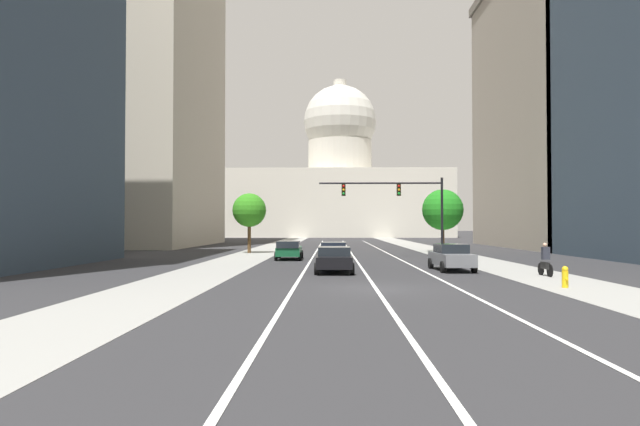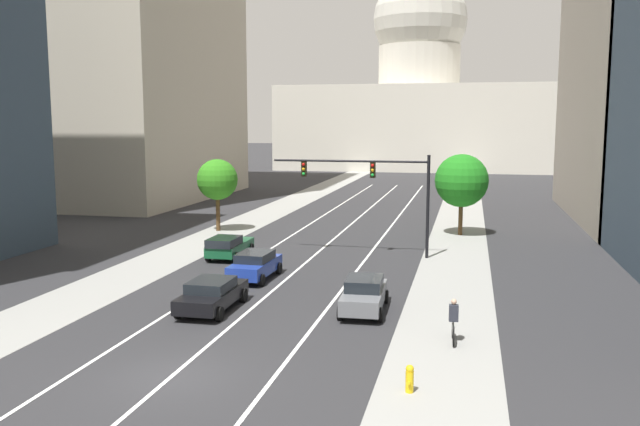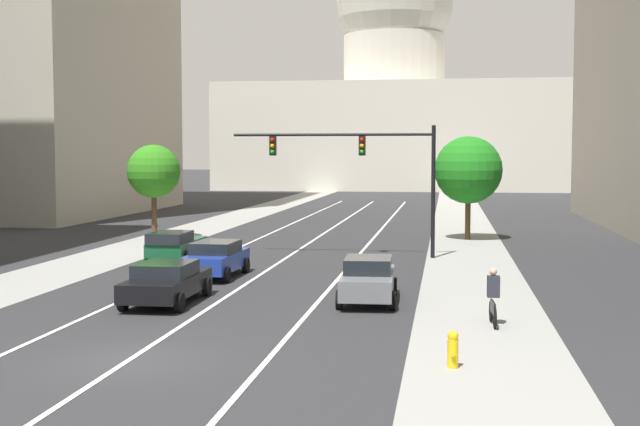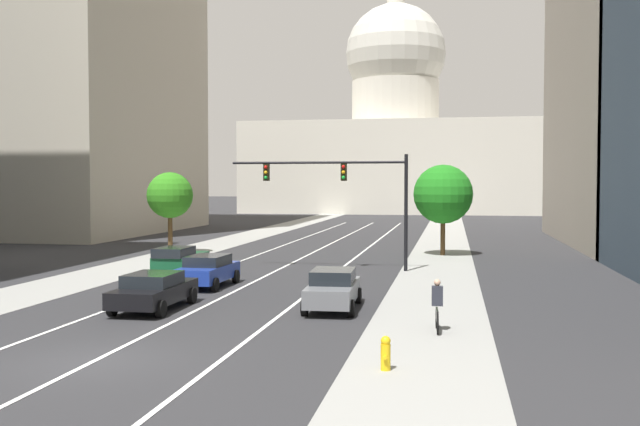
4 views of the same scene
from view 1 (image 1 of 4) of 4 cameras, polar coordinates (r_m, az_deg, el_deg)
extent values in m
plane|color=#2B2B2D|center=(62.91, 2.91, -3.66)|extent=(400.00, 400.00, 0.00)
cube|color=gray|center=(58.31, -5.69, -3.84)|extent=(4.12, 130.00, 0.01)
cube|color=gray|center=(58.85, 11.70, -3.80)|extent=(4.12, 130.00, 0.01)
cube|color=white|center=(47.92, -0.64, -4.40)|extent=(0.16, 90.00, 0.01)
cube|color=white|center=(47.93, 3.42, -4.39)|extent=(0.16, 90.00, 0.01)
cube|color=white|center=(48.18, 7.46, -4.37)|extent=(0.16, 90.00, 0.01)
cube|color=#B7AD99|center=(80.34, -19.37, 17.23)|extent=(20.63, 28.02, 56.07)
cube|color=#9E9384|center=(73.59, 25.93, 9.70)|extent=(19.95, 28.61, 32.94)
cube|color=beige|center=(127.02, 2.08, 0.88)|extent=(48.90, 22.14, 14.84)
cylinder|color=beige|center=(127.91, 2.07, 5.82)|extent=(14.58, 14.58, 7.19)
sphere|color=beige|center=(129.18, 2.07, 9.42)|extent=(16.67, 16.67, 16.67)
cylinder|color=beige|center=(130.78, 2.07, 12.65)|extent=(3.00, 3.00, 4.17)
cube|color=black|center=(30.78, 1.46, -4.97)|extent=(1.92, 4.71, 0.63)
cube|color=black|center=(30.64, 1.46, -3.95)|extent=(1.76, 2.23, 0.47)
cylinder|color=black|center=(32.40, -0.25, -5.34)|extent=(0.22, 0.64, 0.64)
cylinder|color=black|center=(32.41, 3.12, -5.34)|extent=(0.22, 0.64, 0.64)
cylinder|color=black|center=(29.21, -0.39, -5.78)|extent=(0.22, 0.64, 0.64)
cylinder|color=black|center=(29.23, 3.35, -5.78)|extent=(0.22, 0.64, 0.64)
cube|color=#14512D|center=(42.39, -3.19, -3.96)|extent=(1.84, 4.48, 0.62)
cube|color=black|center=(41.27, -3.29, -3.25)|extent=(1.67, 2.42, 0.50)
cylinder|color=black|center=(43.98, -4.22, -4.27)|extent=(0.23, 0.64, 0.64)
cylinder|color=black|center=(43.87, -1.90, -4.28)|extent=(0.23, 0.64, 0.64)
cylinder|color=black|center=(40.97, -4.57, -4.49)|extent=(0.23, 0.64, 0.64)
cylinder|color=black|center=(40.85, -2.08, -4.50)|extent=(0.23, 0.64, 0.64)
cube|color=slate|center=(32.78, 13.42, -4.65)|extent=(1.91, 4.53, 0.70)
cube|color=black|center=(32.82, 13.38, -3.58)|extent=(1.67, 2.20, 0.52)
cylinder|color=black|center=(34.07, 11.37, -5.12)|extent=(0.25, 0.65, 0.64)
cylinder|color=black|center=(34.49, 14.17, -5.06)|extent=(0.25, 0.65, 0.64)
cylinder|color=black|center=(31.13, 12.59, -5.48)|extent=(0.25, 0.65, 0.64)
cylinder|color=black|center=(31.58, 15.64, -5.40)|extent=(0.25, 0.65, 0.64)
cube|color=#1E389E|center=(36.97, 1.42, -4.30)|extent=(1.88, 4.38, 0.69)
cube|color=black|center=(36.96, 1.43, -3.40)|extent=(1.69, 2.34, 0.47)
cylinder|color=black|center=(38.48, 0.15, -4.70)|extent=(0.24, 0.65, 0.64)
cylinder|color=black|center=(38.45, 2.80, -4.70)|extent=(0.24, 0.65, 0.64)
cylinder|color=black|center=(35.55, -0.06, -4.98)|extent=(0.24, 0.65, 0.64)
cylinder|color=black|center=(35.51, 2.81, -4.98)|extent=(0.24, 0.65, 0.64)
cylinder|color=black|center=(45.55, 12.50, -0.47)|extent=(0.20, 0.20, 6.47)
cylinder|color=black|center=(44.97, 6.25, 3.09)|extent=(9.93, 0.14, 0.14)
cube|color=black|center=(45.09, 8.14, 2.38)|extent=(0.32, 0.28, 0.96)
sphere|color=red|center=(44.96, 8.17, 2.77)|extent=(0.20, 0.20, 0.20)
sphere|color=orange|center=(44.94, 8.17, 2.39)|extent=(0.20, 0.20, 0.20)
sphere|color=green|center=(44.92, 8.17, 2.01)|extent=(0.20, 0.20, 0.20)
cube|color=black|center=(44.77, 2.45, 2.39)|extent=(0.32, 0.28, 0.96)
sphere|color=red|center=(44.65, 2.45, 2.79)|extent=(0.20, 0.20, 0.20)
sphere|color=orange|center=(44.63, 2.45, 2.41)|extent=(0.20, 0.20, 0.20)
sphere|color=green|center=(44.61, 2.45, 2.02)|extent=(0.20, 0.20, 0.20)
cylinder|color=yellow|center=(25.29, 24.00, -6.30)|extent=(0.26, 0.26, 0.70)
sphere|color=yellow|center=(25.26, 23.99, -5.33)|extent=(0.26, 0.26, 0.26)
cylinder|color=yellow|center=(25.14, 24.14, -6.25)|extent=(0.10, 0.12, 0.10)
cylinder|color=black|center=(30.16, 22.67, -5.52)|extent=(0.09, 0.66, 0.66)
cylinder|color=black|center=(31.11, 21.86, -5.40)|extent=(0.09, 0.66, 0.66)
cube|color=black|center=(30.62, 22.26, -5.05)|extent=(0.12, 1.00, 0.36)
cube|color=#262833|center=(30.54, 22.29, -3.87)|extent=(0.38, 0.30, 0.64)
sphere|color=tan|center=(30.58, 22.23, -3.07)|extent=(0.22, 0.22, 0.22)
cylinder|color=#51381E|center=(54.99, 12.58, -2.55)|extent=(0.32, 0.32, 2.74)
sphere|color=#1F791B|center=(55.00, 12.56, 0.33)|extent=(3.99, 3.99, 3.99)
cylinder|color=#51381E|center=(52.36, -7.33, -2.53)|extent=(0.32, 0.32, 2.94)
sphere|color=#30821B|center=(52.36, -7.32, 0.30)|extent=(3.18, 3.18, 3.18)
camera|label=2|loc=(13.15, 76.17, 26.28)|focal=37.53mm
camera|label=3|loc=(10.33, 73.04, 13.68)|focal=47.67mm
camera|label=4|loc=(12.54, 68.46, 9.88)|focal=40.45mm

